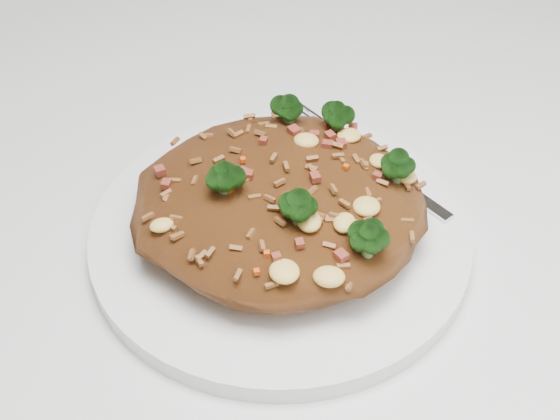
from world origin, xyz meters
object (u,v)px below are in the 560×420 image
(plate, at_px, (280,234))
(fork, at_px, (369,163))
(fried_rice, at_px, (281,193))
(dining_table, at_px, (374,280))

(plate, xyz_separation_m, fork, (0.06, 0.06, 0.01))
(fried_rice, bearing_deg, dining_table, 33.48)
(dining_table, bearing_deg, plate, -146.73)
(dining_table, height_order, fork, fork)
(plate, bearing_deg, dining_table, 33.27)
(fried_rice, bearing_deg, plate, -167.90)
(plate, height_order, fork, fork)
(dining_table, distance_m, fork, 0.11)
(fork, bearing_deg, dining_table, -4.10)
(plate, relative_size, fork, 1.86)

